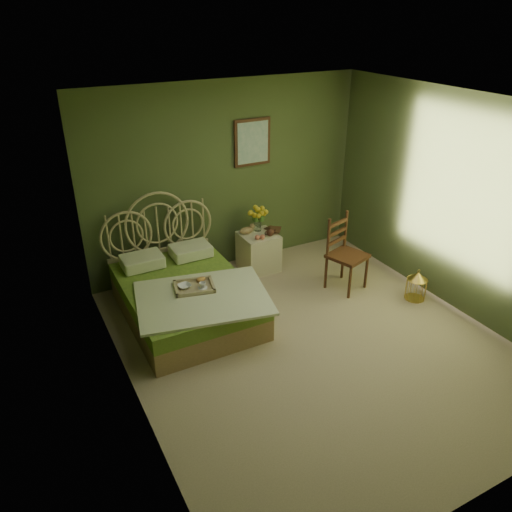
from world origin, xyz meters
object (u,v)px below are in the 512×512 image
bed (185,294)px  birdcage (416,286)px  nightstand (258,246)px  chair (344,248)px

bed → birdcage: bearing=-20.8°
nightstand → birdcage: size_ratio=2.54×
bed → nightstand: (1.36, 0.64, 0.06)m
nightstand → chair: bearing=-50.7°
birdcage → chair: bearing=130.5°
birdcage → bed: bearing=159.2°
chair → birdcage: 1.04m
bed → birdcage: bed is taller
chair → birdcage: chair is taller
bed → chair: size_ratio=2.09×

